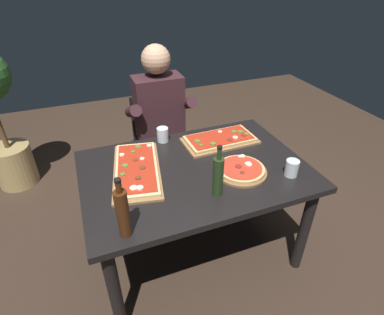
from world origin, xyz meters
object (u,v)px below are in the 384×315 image
object	(u,v)px
seated_diner	(161,120)
dining_table	(195,180)
wine_bottle_dark	(123,212)
tumbler_far_side	(292,169)
diner_chair	(159,140)
pizza_round_far	(241,170)
oil_bottle_amber	(218,175)
pizza_rectangular_front	(220,139)
pizza_rectangular_left	(137,169)
tumbler_near_camera	(163,135)

from	to	relation	value
seated_diner	dining_table	bearing A→B (deg)	-89.54
wine_bottle_dark	tumbler_far_side	size ratio (longest dim) A/B	3.19
wine_bottle_dark	diner_chair	bearing A→B (deg)	67.96
dining_table	tumbler_far_side	distance (m)	0.60
pizza_round_far	oil_bottle_amber	world-z (taller)	oil_bottle_amber
dining_table	oil_bottle_amber	size ratio (longest dim) A/B	4.51
pizza_rectangular_front	pizza_rectangular_left	size ratio (longest dim) A/B	0.81
tumbler_near_camera	seated_diner	size ratio (longest dim) A/B	0.08
wine_bottle_dark	tumbler_near_camera	xyz separation A→B (m)	(0.42, 0.79, -0.09)
pizza_rectangular_left	pizza_round_far	world-z (taller)	pizza_rectangular_left
pizza_round_far	diner_chair	size ratio (longest dim) A/B	0.37
pizza_round_far	wine_bottle_dark	world-z (taller)	wine_bottle_dark
pizza_rectangular_left	tumbler_far_side	bearing A→B (deg)	-23.14
tumbler_far_side	wine_bottle_dark	bearing A→B (deg)	-173.73
pizza_rectangular_front	seated_diner	bearing A→B (deg)	120.85
dining_table	pizza_rectangular_front	size ratio (longest dim) A/B	2.65
tumbler_far_side	pizza_rectangular_left	bearing A→B (deg)	156.86
wine_bottle_dark	tumbler_near_camera	bearing A→B (deg)	61.98
pizza_rectangular_left	wine_bottle_dark	world-z (taller)	wine_bottle_dark
dining_table	pizza_round_far	xyz separation A→B (m)	(0.25, -0.14, 0.11)
wine_bottle_dark	diner_chair	distance (m)	1.40
pizza_rectangular_left	oil_bottle_amber	bearing A→B (deg)	-44.54
pizza_rectangular_front	tumbler_far_side	world-z (taller)	tumbler_far_side
tumbler_near_camera	pizza_rectangular_left	bearing A→B (deg)	-130.13
pizza_rectangular_left	tumbler_far_side	world-z (taller)	tumbler_far_side
dining_table	wine_bottle_dark	world-z (taller)	wine_bottle_dark
wine_bottle_dark	pizza_rectangular_front	bearing A→B (deg)	38.27
pizza_round_far	tumbler_near_camera	bearing A→B (deg)	121.41
pizza_rectangular_left	tumbler_near_camera	bearing A→B (deg)	49.87
wine_bottle_dark	tumbler_far_side	bearing A→B (deg)	6.27
tumbler_near_camera	seated_diner	bearing A→B (deg)	76.11
tumbler_far_side	oil_bottle_amber	bearing A→B (deg)	179.80
dining_table	pizza_rectangular_front	xyz separation A→B (m)	(0.29, 0.24, 0.12)
dining_table	pizza_rectangular_front	bearing A→B (deg)	39.76
wine_bottle_dark	seated_diner	distance (m)	1.24
dining_table	tumbler_near_camera	world-z (taller)	tumbler_near_camera
pizza_rectangular_left	seated_diner	bearing A→B (deg)	61.86
pizza_rectangular_left	seated_diner	size ratio (longest dim) A/B	0.49
pizza_rectangular_front	oil_bottle_amber	size ratio (longest dim) A/B	1.70
tumbler_far_side	dining_table	bearing A→B (deg)	151.87
pizza_rectangular_front	pizza_round_far	bearing A→B (deg)	-96.32
pizza_round_far	seated_diner	world-z (taller)	seated_diner
dining_table	tumbler_far_side	bearing A→B (deg)	-28.13
dining_table	tumbler_far_side	world-z (taller)	tumbler_far_side
pizza_rectangular_front	oil_bottle_amber	bearing A→B (deg)	-117.08
pizza_rectangular_left	wine_bottle_dark	size ratio (longest dim) A/B	2.00
pizza_round_far	tumbler_near_camera	distance (m)	0.64
pizza_rectangular_front	wine_bottle_dark	size ratio (longest dim) A/B	1.61
pizza_round_far	seated_diner	distance (m)	0.92
pizza_round_far	diner_chair	distance (m)	1.07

